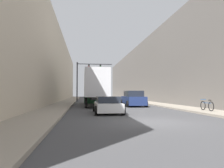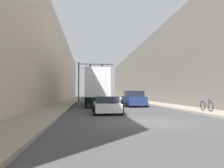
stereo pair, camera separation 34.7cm
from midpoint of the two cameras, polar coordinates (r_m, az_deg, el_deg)
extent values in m
plane|color=#424244|center=(11.51, 9.29, -9.80)|extent=(200.00, 200.00, 0.00)
cube|color=gray|center=(42.00, 5.37, -4.31)|extent=(2.59, 80.00, 0.15)
cube|color=gray|center=(41.05, -11.31, -4.32)|extent=(2.59, 80.00, 0.15)
cube|color=#66605B|center=(43.32, 10.89, 3.03)|extent=(6.00, 80.00, 11.09)
cube|color=beige|center=(41.79, -17.14, 4.08)|extent=(6.00, 80.00, 12.24)
cube|color=silver|center=(26.10, -4.86, -0.07)|extent=(2.49, 10.93, 2.89)
cube|color=black|center=(26.09, -4.87, -3.57)|extent=(1.24, 10.93, 0.24)
cube|color=#1E512D|center=(32.93, -5.41, -2.67)|extent=(2.49, 2.78, 2.64)
cylinder|color=black|center=(21.81, -7.25, -4.97)|extent=(0.25, 1.00, 1.00)
cylinder|color=black|center=(21.93, -1.50, -4.98)|extent=(0.25, 1.00, 1.00)
cylinder|color=black|center=(23.01, -7.26, -4.84)|extent=(0.25, 1.00, 1.00)
cylinder|color=black|center=(23.12, -1.81, -4.84)|extent=(0.25, 1.00, 1.00)
cylinder|color=black|center=(32.93, -7.32, -4.09)|extent=(0.25, 1.00, 1.00)
cylinder|color=black|center=(33.00, -3.51, -4.10)|extent=(0.25, 1.00, 1.00)
cube|color=silver|center=(16.39, -1.83, -5.92)|extent=(1.78, 4.46, 0.61)
cube|color=#1E232D|center=(16.14, -1.75, -4.07)|extent=(1.57, 2.45, 0.47)
cylinder|color=black|center=(17.86, -5.18, -6.14)|extent=(0.25, 0.64, 0.64)
cylinder|color=black|center=(18.02, 0.52, -6.12)|extent=(0.25, 0.64, 0.64)
cylinder|color=black|center=(14.72, -4.69, -6.95)|extent=(0.25, 0.64, 0.64)
cylinder|color=black|center=(14.91, 2.22, -6.89)|extent=(0.25, 0.64, 0.64)
cube|color=navy|center=(24.89, 5.11, -4.31)|extent=(1.95, 4.94, 0.92)
cube|color=#1E232D|center=(24.63, 5.23, -2.52)|extent=(1.71, 2.72, 0.64)
cylinder|color=black|center=(26.45, 2.21, -4.85)|extent=(0.25, 0.70, 0.70)
cylinder|color=black|center=(26.84, 6.32, -4.81)|extent=(0.25, 0.70, 0.70)
cylinder|color=black|center=(22.87, 3.74, -5.24)|extent=(0.25, 0.70, 0.70)
cylinder|color=black|center=(23.32, 8.46, -5.16)|extent=(0.25, 0.70, 0.70)
cylinder|color=black|center=(38.82, -9.36, 0.57)|extent=(0.20, 0.20, 6.94)
cube|color=black|center=(39.13, -4.80, 5.19)|extent=(6.15, 0.12, 0.12)
cube|color=black|center=(39.03, -6.31, 4.46)|extent=(0.30, 0.24, 0.90)
sphere|color=red|center=(38.89, -6.31, 4.49)|extent=(0.18, 0.18, 0.18)
cube|color=black|center=(39.12, -3.30, 4.43)|extent=(0.30, 0.24, 0.90)
sphere|color=green|center=(38.99, -3.29, 4.46)|extent=(0.18, 0.18, 0.18)
torus|color=black|center=(17.76, 23.95, -5.35)|extent=(0.06, 0.72, 0.72)
torus|color=black|center=(18.71, 22.18, -5.22)|extent=(0.06, 0.72, 0.72)
cube|color=#1E4C8C|center=(18.22, 23.03, -4.56)|extent=(0.04, 1.11, 0.04)
cube|color=black|center=(17.87, 23.67, -3.89)|extent=(0.12, 0.20, 0.06)
cube|color=#1E4C8C|center=(18.65, 22.23, -3.75)|extent=(0.44, 0.04, 0.04)
camera|label=1|loc=(0.17, -90.46, 0.02)|focal=35.00mm
camera|label=2|loc=(0.17, 89.54, -0.02)|focal=35.00mm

